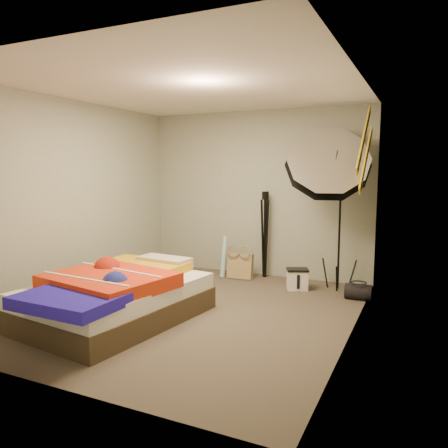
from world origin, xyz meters
The scene contains 15 objects.
floor centered at (0.00, 0.00, 0.00)m, with size 4.00×4.00×0.00m, color brown.
ceiling centered at (0.00, 0.00, 2.50)m, with size 4.00×4.00×0.00m, color silver.
wall_back centered at (0.00, 2.00, 1.25)m, with size 3.50×3.50×0.00m, color #9EA495.
wall_front centered at (0.00, -2.00, 1.25)m, with size 3.50×3.50×0.00m, color #9EA495.
wall_left centered at (-1.75, 0.00, 1.25)m, with size 4.00×4.00×0.00m, color #9EA495.
wall_right centered at (1.75, 0.00, 1.25)m, with size 4.00×4.00×0.00m, color #9EA495.
tote_bag centered at (-0.11, 1.63, 0.19)m, with size 0.38×0.11×0.38m, color tan.
wrapping_roll centered at (-0.38, 1.62, 0.31)m, with size 0.07×0.07×0.62m, color #60ADC3.
camera_case centered at (0.83, 1.38, 0.13)m, with size 0.27×0.19×0.27m, color white.
duffel_bag centered at (1.65, 1.27, 0.10)m, with size 0.20×0.20×0.32m, color black.
wall_stripe_upper centered at (1.73, 0.60, 1.95)m, with size 0.02×1.10×0.10m, color gold.
wall_stripe_lower centered at (1.73, 0.85, 1.75)m, with size 0.02×1.10×0.10m, color gold.
bed centered at (-0.61, -0.62, 0.28)m, with size 1.55×2.13×0.56m.
photo_umbrella centered at (1.17, 1.48, 1.66)m, with size 1.26×1.01×2.32m.
camera_tripod centered at (0.19, 1.86, 0.74)m, with size 0.09×0.09×1.30m.
Camera 1 is at (2.37, -4.27, 1.62)m, focal length 35.00 mm.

